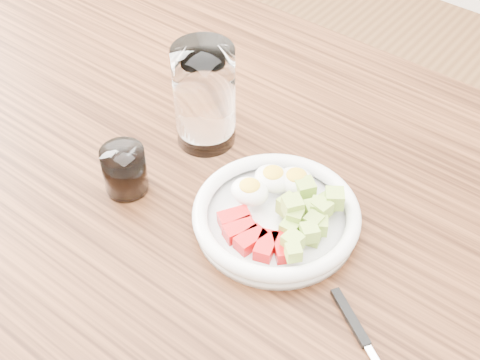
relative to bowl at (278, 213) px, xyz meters
name	(u,v)px	position (x,y,z in m)	size (l,w,h in m)	color
dining_table	(241,248)	(-0.06, 0.00, -0.12)	(1.50, 0.90, 0.77)	brown
bowl	(278,213)	(0.00, 0.00, 0.00)	(0.23, 0.23, 0.06)	white
fork	(359,333)	(0.18, -0.08, -0.02)	(0.16, 0.10, 0.01)	black
water_glass	(205,96)	(-0.19, 0.08, 0.06)	(0.09, 0.09, 0.16)	white
coffee_glass	(125,170)	(-0.21, -0.08, 0.01)	(0.06, 0.06, 0.07)	white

